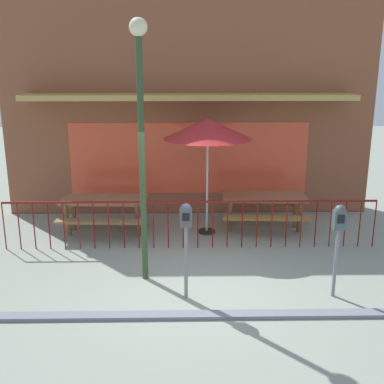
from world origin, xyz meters
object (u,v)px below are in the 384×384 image
parking_meter_far (186,226)px  picnic_table_left (105,205)px  picnic_table_right (264,202)px  parking_meter_near (339,226)px  street_lamp (141,118)px  patio_umbrella (208,129)px

parking_meter_far → picnic_table_left: bearing=120.2°
picnic_table_right → parking_meter_far: (-1.71, -3.10, 0.58)m
picnic_table_right → parking_meter_near: size_ratio=1.25×
picnic_table_left → picnic_table_right: 3.42m
parking_meter_far → street_lamp: bearing=134.3°
picnic_table_left → patio_umbrella: 2.71m
parking_meter_far → street_lamp: (-0.69, 0.71, 1.52)m
parking_meter_near → parking_meter_far: size_ratio=0.97×
parking_meter_near → street_lamp: 3.44m
patio_umbrella → parking_meter_near: patio_umbrella is taller
parking_meter_near → picnic_table_right: bearing=101.0°
picnic_table_left → parking_meter_near: bearing=-36.0°
street_lamp → parking_meter_far: bearing=-45.7°
picnic_table_right → parking_meter_far: 3.59m
parking_meter_near → parking_meter_far: bearing=-179.5°
patio_umbrella → parking_meter_far: bearing=-99.1°
parking_meter_near → parking_meter_far: 2.31m
patio_umbrella → parking_meter_near: (1.84, -2.89, -1.07)m
street_lamp → parking_meter_near: bearing=-12.9°
picnic_table_left → patio_umbrella: patio_umbrella is taller
picnic_table_left → street_lamp: size_ratio=0.44×
picnic_table_right → patio_umbrella: patio_umbrella is taller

